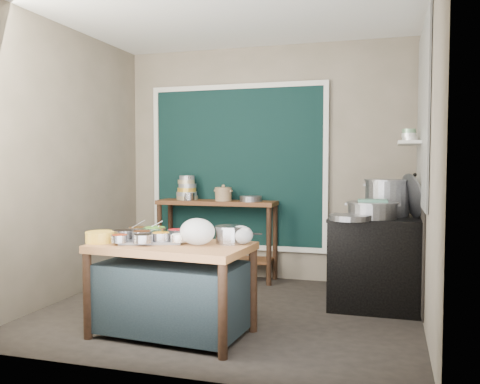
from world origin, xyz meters
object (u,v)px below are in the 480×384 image
(steamer, at_px, (372,210))
(ceramic_crock, at_px, (223,195))
(stove_block, at_px, (378,264))
(yellow_basin, at_px, (100,237))
(saucepan, at_px, (231,235))
(utensil_cup, at_px, (189,196))
(back_counter, at_px, (217,240))
(prep_table, at_px, (172,290))
(condiment_tray, at_px, (152,240))
(stock_pot, at_px, (387,197))

(steamer, bearing_deg, ceramic_crock, 155.38)
(stove_block, relative_size, steamer, 1.86)
(yellow_basin, xyz_separation_m, ceramic_crock, (0.37, 2.09, 0.23))
(saucepan, height_order, utensil_cup, utensil_cup)
(stove_block, bearing_deg, steamer, -115.50)
(utensil_cup, height_order, ceramic_crock, ceramic_crock)
(utensil_cup, xyz_separation_m, steamer, (2.20, -0.80, -0.04))
(back_counter, distance_m, yellow_basin, 2.17)
(prep_table, height_order, steamer, steamer)
(saucepan, relative_size, ceramic_crock, 1.23)
(utensil_cup, bearing_deg, stove_block, -17.10)
(prep_table, bearing_deg, yellow_basin, -165.49)
(yellow_basin, height_order, utensil_cup, utensil_cup)
(prep_table, bearing_deg, saucepan, 23.64)
(prep_table, xyz_separation_m, ceramic_crock, (-0.22, 1.99, 0.65))
(condiment_tray, bearing_deg, stove_block, 35.11)
(back_counter, bearing_deg, condiment_tray, -86.46)
(stove_block, relative_size, yellow_basin, 3.82)
(stove_block, height_order, utensil_cup, utensil_cup)
(stock_pot, bearing_deg, utensil_cup, 168.14)
(stove_block, height_order, ceramic_crock, ceramic_crock)
(prep_table, relative_size, ceramic_crock, 5.92)
(prep_table, xyz_separation_m, condiment_tray, (-0.20, 0.05, 0.39))
(yellow_basin, relative_size, saucepan, 0.91)
(yellow_basin, bearing_deg, back_counter, 82.70)
(condiment_tray, xyz_separation_m, utensil_cup, (-0.47, 1.94, 0.23))
(utensil_cup, height_order, stock_pot, stock_pot)
(back_counter, bearing_deg, saucepan, -67.70)
(saucepan, distance_m, utensil_cup, 2.16)
(prep_table, height_order, utensil_cup, utensil_cup)
(saucepan, relative_size, steamer, 0.54)
(yellow_basin, distance_m, utensil_cup, 2.11)
(back_counter, height_order, yellow_basin, back_counter)
(back_counter, bearing_deg, steamer, -24.51)
(ceramic_crock, relative_size, stock_pot, 0.46)
(prep_table, distance_m, ceramic_crock, 2.10)
(stock_pot, bearing_deg, stove_block, -110.66)
(ceramic_crock, bearing_deg, steamer, -24.62)
(stove_block, distance_m, condiment_tray, 2.20)
(prep_table, relative_size, condiment_tray, 2.53)
(stock_pot, bearing_deg, condiment_tray, -141.91)
(stove_block, relative_size, stock_pot, 1.95)
(stove_block, xyz_separation_m, steamer, (-0.05, -0.11, 0.53))
(utensil_cup, bearing_deg, condiment_tray, -76.32)
(steamer, bearing_deg, stock_pot, 67.59)
(condiment_tray, relative_size, ceramic_crock, 2.34)
(yellow_basin, distance_m, saucepan, 1.07)
(ceramic_crock, bearing_deg, stove_block, -20.94)
(condiment_tray, xyz_separation_m, ceramic_crock, (-0.03, 1.94, 0.26))
(utensil_cup, bearing_deg, ceramic_crock, -0.25)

